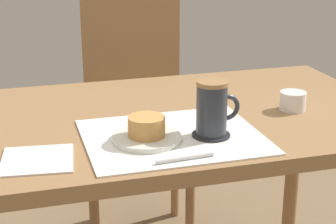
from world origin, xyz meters
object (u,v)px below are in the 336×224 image
(pastry_plate, at_px, (147,138))
(coffee_mug, at_px, (213,108))
(dining_table, at_px, (143,146))
(sugar_bowl, at_px, (293,101))
(pastry, at_px, (147,126))
(wooden_chair, at_px, (135,114))

(pastry_plate, relative_size, coffee_mug, 1.25)
(dining_table, distance_m, pastry_plate, 0.20)
(pastry_plate, relative_size, sugar_bowl, 2.29)
(coffee_mug, bearing_deg, dining_table, 122.58)
(dining_table, bearing_deg, coffee_mug, -57.42)
(pastry, bearing_deg, wooden_chair, 79.13)
(dining_table, height_order, pastry_plate, pastry_plate)
(wooden_chair, distance_m, coffee_mug, 0.94)
(dining_table, bearing_deg, sugar_bowl, -8.89)
(coffee_mug, height_order, sugar_bowl, coffee_mug)
(sugar_bowl, bearing_deg, dining_table, 171.11)
(dining_table, xyz_separation_m, sugar_bowl, (0.40, -0.06, 0.11))
(dining_table, xyz_separation_m, wooden_chair, (0.14, 0.70, -0.16))
(coffee_mug, bearing_deg, pastry_plate, 175.08)
(dining_table, height_order, coffee_mug, coffee_mug)
(dining_table, height_order, pastry, pastry)
(pastry, bearing_deg, dining_table, 79.44)
(dining_table, xyz_separation_m, pastry_plate, (-0.03, -0.18, 0.09))
(pastry_plate, height_order, sugar_bowl, sugar_bowl)
(wooden_chair, relative_size, sugar_bowl, 13.60)
(wooden_chair, bearing_deg, coffee_mug, 96.72)
(coffee_mug, bearing_deg, sugar_bowl, 24.75)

